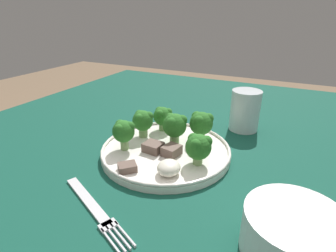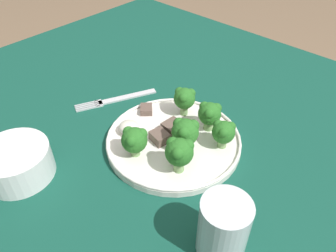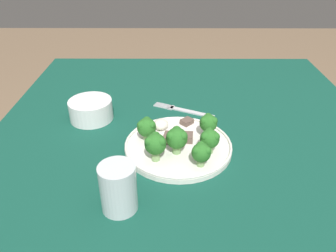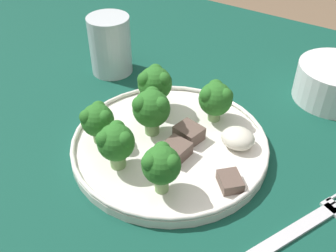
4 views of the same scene
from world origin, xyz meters
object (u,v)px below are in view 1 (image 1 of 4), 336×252
dinner_plate (166,150)px  drinking_glass (245,113)px  fork (95,209)px  cream_bowl (293,235)px

dinner_plate → drinking_glass: (-0.19, 0.12, 0.03)m
dinner_plate → fork: dinner_plate is taller
fork → drinking_glass: (-0.38, 0.14, 0.04)m
cream_bowl → drinking_glass: bearing=-160.0°
cream_bowl → drinking_glass: (-0.34, -0.12, 0.02)m
fork → cream_bowl: cream_bowl is taller
fork → drinking_glass: 0.41m
dinner_plate → cream_bowl: (0.15, 0.24, 0.02)m
dinner_plate → cream_bowl: cream_bowl is taller
drinking_glass → cream_bowl: bearing=20.0°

